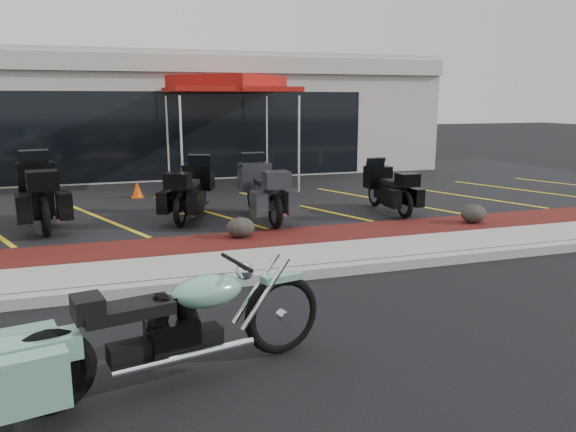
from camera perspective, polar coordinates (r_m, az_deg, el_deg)
name	(u,v)px	position (r m, az deg, el deg)	size (l,w,h in m)	color
ground	(279,303)	(7.31, -0.96, -8.87)	(90.00, 90.00, 0.00)	black
curb	(260,277)	(8.10, -2.86, -6.23)	(24.00, 0.25, 0.15)	gray
sidewalk	(248,264)	(8.75, -4.07, -4.87)	(24.00, 1.20, 0.15)	gray
mulch_bed	(231,245)	(9.87, -5.78, -2.93)	(24.00, 1.20, 0.16)	#340F0C
upper_lot	(187,196)	(15.08, -10.22, 2.06)	(26.00, 9.60, 0.15)	black
dealership_building	(160,115)	(21.11, -12.86, 9.96)	(18.00, 8.16, 4.00)	#9C988C
boulder_mid	(240,227)	(10.02, -4.85, -1.16)	(0.51, 0.42, 0.36)	black
boulder_right	(474,214)	(11.76, 18.33, 0.23)	(0.52, 0.43, 0.37)	black
hero_cruiser	(282,303)	(5.76, -0.66, -8.85)	(3.13, 0.79, 1.10)	#6EAB8F
touring_black_front	(36,184)	(12.59, -24.19, 2.94)	(2.46, 0.94, 1.43)	black
touring_black_mid	(200,183)	(12.43, -8.91, 3.34)	(2.17, 0.83, 1.26)	black
touring_grey	(253,183)	(12.14, -3.57, 3.40)	(2.27, 0.87, 1.32)	#292A2E
touring_black_rear	(375,182)	(13.01, 8.86, 3.42)	(1.94, 0.74, 1.13)	black
traffic_cone	(137,189)	(14.58, -15.05, 2.68)	(0.29, 0.29, 0.44)	#F85408
popup_canopy	(228,86)	(15.86, -6.11, 12.99)	(3.65, 3.65, 3.05)	silver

